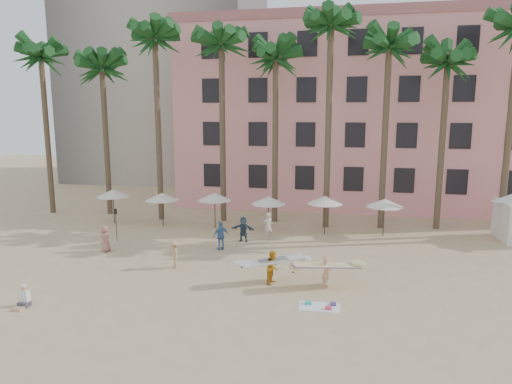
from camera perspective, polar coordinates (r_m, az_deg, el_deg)
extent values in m
plane|color=#D1B789|center=(21.18, -1.41, -13.64)|extent=(120.00, 120.00, 0.00)
cube|color=pink|center=(45.01, 14.74, 9.12)|extent=(35.00, 14.00, 16.00)
cylinder|color=brown|center=(41.71, -24.65, 6.42)|extent=(0.44, 0.44, 13.00)
cylinder|color=brown|center=(39.49, -18.23, 5.94)|extent=(0.44, 0.44, 12.00)
cylinder|color=brown|center=(36.34, -12.12, 7.48)|extent=(0.44, 0.44, 14.00)
cylinder|color=brown|center=(35.19, -4.21, 7.19)|extent=(0.44, 0.44, 13.50)
cylinder|color=brown|center=(34.89, 2.41, 6.36)|extent=(0.44, 0.44, 12.50)
cylinder|color=brown|center=(33.47, 9.02, 7.80)|extent=(0.44, 0.44, 14.50)
cylinder|color=brown|center=(34.10, 15.78, 6.33)|extent=(0.44, 0.44, 13.00)
cylinder|color=brown|center=(35.18, 22.21, 5.25)|extent=(0.44, 0.44, 12.00)
cylinder|color=brown|center=(35.16, 29.07, 6.36)|extent=(0.44, 0.44, 14.00)
cylinder|color=#332B23|center=(36.55, -17.35, -1.84)|extent=(0.07, 0.07, 2.50)
cone|color=white|center=(36.34, -17.44, -0.14)|extent=(2.50, 2.50, 0.55)
cylinder|color=#332B23|center=(34.77, -11.60, -2.26)|extent=(0.07, 0.07, 2.40)
cone|color=white|center=(34.56, -11.66, -0.56)|extent=(2.50, 2.50, 0.55)
cylinder|color=#332B23|center=(33.63, -5.15, -2.42)|extent=(0.07, 0.07, 2.50)
cone|color=white|center=(33.41, -5.18, -0.58)|extent=(2.50, 2.50, 0.55)
cylinder|color=#332B23|center=(32.68, 1.56, -2.85)|extent=(0.07, 0.07, 2.40)
cone|color=white|center=(32.46, 1.57, -1.04)|extent=(2.50, 2.50, 0.55)
cylinder|color=#332B23|center=(32.17, 8.59, -2.99)|extent=(0.07, 0.07, 2.60)
cone|color=white|center=(31.93, 8.64, -0.98)|extent=(2.50, 2.50, 0.55)
cylinder|color=#332B23|center=(32.48, 15.68, -3.22)|extent=(0.07, 0.07, 2.50)
cone|color=white|center=(32.25, 15.77, -1.32)|extent=(2.50, 2.50, 0.55)
cube|color=white|center=(20.92, 7.92, -14.03)|extent=(1.82, 1.03, 0.02)
cube|color=#2BBCA8|center=(21.09, 6.55, -13.60)|extent=(0.30, 0.25, 0.10)
cube|color=#E13E5D|center=(20.70, 9.05, -14.11)|extent=(0.28, 0.22, 0.12)
cube|color=#523A8C|center=(21.16, 9.63, -13.63)|extent=(0.26, 0.30, 0.08)
imported|color=tan|center=(22.80, 8.75, -9.83)|extent=(0.40, 0.59, 1.60)
cube|color=beige|center=(22.69, 8.78, -9.07)|extent=(3.39, 2.01, 0.39)
imported|color=orange|center=(23.07, 2.14, -9.37)|extent=(0.83, 0.96, 1.67)
cube|color=silver|center=(22.96, 2.15, -8.58)|extent=(3.24, 2.03, 0.32)
imported|color=teal|center=(28.46, -4.41, -5.47)|extent=(1.09, 1.02, 1.80)
imported|color=tan|center=(25.57, -10.25, -7.66)|extent=(1.08, 1.17, 1.58)
imported|color=#2F4353|center=(30.16, -1.60, -4.68)|extent=(1.58, 0.63, 1.66)
imported|color=#B16E63|center=(29.53, -18.30, -5.54)|extent=(0.54, 0.82, 1.64)
imported|color=beige|center=(30.59, 1.50, -4.28)|extent=(0.79, 0.79, 1.85)
cylinder|color=black|center=(31.40, -17.06, -4.12)|extent=(0.04, 0.04, 2.10)
cube|color=black|center=(31.18, -17.15, -2.33)|extent=(0.18, 0.03, 0.35)
cube|color=#3F3F4C|center=(23.11, -26.97, -12.39)|extent=(0.43, 0.41, 0.23)
cube|color=tan|center=(22.89, -27.49, -12.80)|extent=(0.39, 0.43, 0.12)
cube|color=white|center=(23.02, -26.97, -11.50)|extent=(0.42, 0.25, 0.53)
sphere|color=tan|center=(22.89, -27.05, -10.60)|extent=(0.23, 0.23, 0.23)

